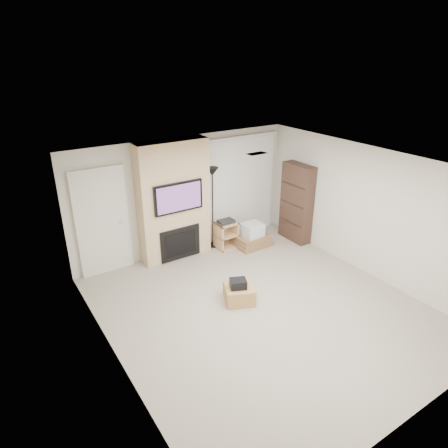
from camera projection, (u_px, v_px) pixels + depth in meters
floor at (262, 308)px, 6.90m from camera, size 5.00×5.50×0.00m
ceiling at (268, 168)px, 5.88m from camera, size 5.00×5.50×0.00m
wall_back at (184, 195)px, 8.50m from camera, size 5.00×0.00×2.50m
wall_front at (425, 340)px, 4.28m from camera, size 5.00×0.00×2.50m
wall_left at (113, 291)px, 5.14m from camera, size 0.00×5.50×2.50m
wall_right at (367, 212)px, 7.64m from camera, size 0.00×5.50×2.50m
hvac_vent at (257, 154)px, 6.70m from camera, size 0.35×0.18×0.01m
ottoman at (239, 293)px, 7.05m from camera, size 0.66×0.66×0.30m
black_bag at (238, 284)px, 6.91m from camera, size 0.34×0.31×0.16m
fireplace_wall at (174, 202)px, 8.17m from camera, size 1.50×0.47×2.50m
entry_door at (102, 223)px, 7.65m from camera, size 1.02×0.11×2.14m
vertical_blinds at (239, 184)px, 9.15m from camera, size 1.98×0.10×2.37m
floor_lamp at (212, 185)px, 8.50m from camera, size 0.27×0.27×1.83m
av_stand at (226, 233)px, 8.88m from camera, size 0.45×0.38×0.66m
box_stack at (252, 237)px, 9.02m from camera, size 0.81×0.62×0.53m
bookshelf at (297, 203)px, 9.05m from camera, size 0.30×0.80×1.80m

